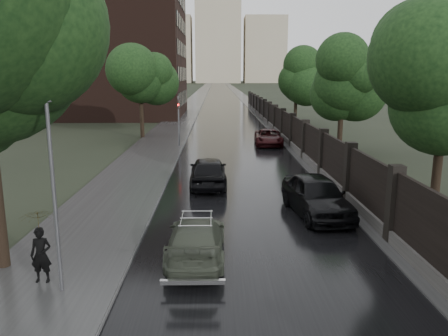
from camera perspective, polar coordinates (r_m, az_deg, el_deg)
ground at (r=10.68m, az=6.97°, el=-19.78°), size 800.00×800.00×0.00m
road at (r=199.06m, az=-0.63°, el=10.49°), size 8.00×420.00×0.02m
sidewalk_left at (r=199.10m, az=-2.39°, el=10.50°), size 4.00×420.00×0.16m
verge_right at (r=199.17m, az=0.98°, el=10.50°), size 3.00×420.00×0.08m
fence_right at (r=41.68m, az=7.27°, el=5.65°), size 0.45×75.72×2.70m
tree_left_far at (r=39.53m, az=-10.87°, el=11.34°), size 4.25×4.25×7.39m
tree_right_a at (r=19.17m, az=26.92°, el=8.80°), size 4.08×4.08×7.01m
tree_right_b at (r=32.23m, az=15.24°, el=10.49°), size 4.08×4.08×7.01m
tree_right_c at (r=49.78m, az=9.44°, el=11.17°), size 4.08×4.08×7.01m
lamp_post at (r=11.60m, az=-21.30°, el=-3.50°), size 0.25×0.12×5.11m
traffic_light at (r=34.25m, az=-5.94°, el=6.63°), size 0.16×0.32×4.00m
brick_building at (r=63.35m, az=-16.86°, el=15.57°), size 24.00×18.00×20.00m
stalinist_tower at (r=310.71m, az=-0.80°, el=18.16°), size 92.00×30.00×159.00m
volga_sedan at (r=13.77m, az=-3.60°, el=-9.21°), size 1.81×4.33×1.25m
hatchback_left at (r=22.30m, az=-2.07°, el=-0.44°), size 1.94×4.63×1.57m
car_right_near at (r=18.14m, az=11.98°, el=-3.52°), size 2.52×5.03×1.65m
car_right_far at (r=35.61m, az=5.84°, el=4.01°), size 2.37×4.76×1.29m
pedestrian_umbrella at (r=12.54m, az=-23.09°, el=-6.94°), size 0.89×0.91×2.38m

